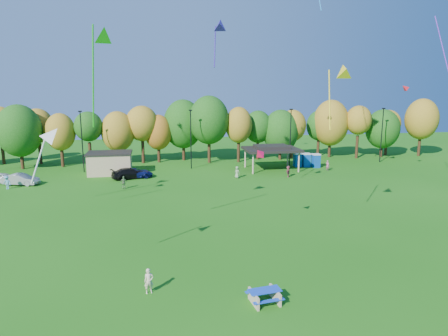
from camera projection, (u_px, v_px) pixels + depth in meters
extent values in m
plane|color=#19600F|center=(222.00, 303.00, 23.19)|extent=(160.00, 160.00, 0.00)
cylinder|color=black|center=(3.00, 152.00, 65.24)|extent=(0.50, 0.50, 4.12)
ellipsoid|color=olive|center=(0.00, 122.00, 64.29)|extent=(4.78, 4.78, 5.18)
cylinder|color=black|center=(22.00, 158.00, 61.46)|extent=(0.50, 0.50, 3.56)
ellipsoid|color=#144C0F|center=(19.00, 131.00, 60.64)|extent=(6.62, 6.62, 8.00)
cylinder|color=black|center=(40.00, 152.00, 65.62)|extent=(0.50, 0.50, 3.79)
ellipsoid|color=olive|center=(38.00, 126.00, 64.76)|extent=(4.94, 4.94, 5.58)
cylinder|color=black|center=(62.00, 156.00, 63.24)|extent=(0.50, 0.50, 3.34)
ellipsoid|color=olive|center=(60.00, 132.00, 62.48)|extent=(4.61, 4.61, 5.88)
cylinder|color=black|center=(90.00, 154.00, 63.77)|extent=(0.50, 0.50, 3.82)
ellipsoid|color=#144C0F|center=(88.00, 126.00, 62.90)|extent=(4.43, 4.43, 4.73)
cylinder|color=black|center=(119.00, 155.00, 65.21)|extent=(0.50, 0.50, 3.25)
ellipsoid|color=olive|center=(118.00, 131.00, 64.47)|extent=(5.33, 5.33, 6.53)
cylinder|color=black|center=(143.00, 151.00, 66.35)|extent=(0.50, 0.50, 3.96)
ellipsoid|color=olive|center=(142.00, 123.00, 65.44)|extent=(5.31, 5.31, 5.82)
cylinder|color=black|center=(159.00, 153.00, 67.15)|extent=(0.50, 0.50, 3.05)
ellipsoid|color=#995914|center=(158.00, 132.00, 66.45)|extent=(4.54, 4.54, 5.87)
cylinder|color=black|center=(184.00, 149.00, 68.95)|extent=(0.50, 0.50, 3.77)
ellipsoid|color=#144C0F|center=(183.00, 124.00, 68.09)|extent=(6.69, 6.69, 8.35)
cylinder|color=black|center=(209.00, 150.00, 66.70)|extent=(0.50, 0.50, 4.28)
ellipsoid|color=#144C0F|center=(209.00, 120.00, 65.72)|extent=(6.64, 6.64, 8.01)
cylinder|color=black|center=(239.00, 151.00, 67.29)|extent=(0.50, 0.50, 3.76)
ellipsoid|color=olive|center=(239.00, 125.00, 66.43)|extent=(4.49, 4.49, 6.02)
cylinder|color=black|center=(258.00, 150.00, 69.95)|extent=(0.50, 0.50, 3.43)
ellipsoid|color=#144C0F|center=(258.00, 127.00, 69.17)|extent=(4.77, 4.77, 5.63)
cylinder|color=black|center=(280.00, 151.00, 69.83)|extent=(0.50, 0.50, 2.95)
ellipsoid|color=#144C0F|center=(281.00, 131.00, 69.15)|extent=(6.14, 6.14, 7.54)
cylinder|color=black|center=(292.00, 149.00, 70.61)|extent=(0.50, 0.50, 3.52)
ellipsoid|color=olive|center=(292.00, 126.00, 69.80)|extent=(4.78, 4.78, 5.53)
cylinder|color=black|center=(318.00, 147.00, 73.19)|extent=(0.50, 0.50, 3.39)
ellipsoid|color=#144C0F|center=(319.00, 125.00, 72.41)|extent=(4.54, 4.54, 5.46)
cylinder|color=black|center=(329.00, 147.00, 72.20)|extent=(0.50, 0.50, 3.72)
ellipsoid|color=olive|center=(331.00, 123.00, 71.35)|extent=(6.32, 6.32, 8.24)
cylinder|color=black|center=(357.00, 147.00, 71.01)|extent=(0.50, 0.50, 4.06)
ellipsoid|color=olive|center=(359.00, 120.00, 70.08)|extent=(4.50, 4.50, 5.13)
cylinder|color=black|center=(381.00, 148.00, 72.49)|extent=(0.50, 0.50, 3.05)
ellipsoid|color=#144C0F|center=(383.00, 129.00, 71.79)|extent=(5.97, 5.97, 7.05)
cylinder|color=black|center=(386.00, 146.00, 74.26)|extent=(0.50, 0.50, 3.55)
ellipsoid|color=olive|center=(388.00, 123.00, 73.45)|extent=(4.60, 4.60, 4.99)
cylinder|color=black|center=(419.00, 145.00, 73.38)|extent=(0.50, 0.50, 4.07)
ellipsoid|color=olive|center=(422.00, 119.00, 72.44)|extent=(5.83, 5.83, 7.42)
cylinder|color=black|center=(82.00, 142.00, 58.54)|extent=(0.16, 0.16, 9.00)
cube|color=black|center=(80.00, 111.00, 57.65)|extent=(0.50, 0.25, 0.18)
cylinder|color=black|center=(191.00, 140.00, 61.27)|extent=(0.16, 0.16, 9.00)
cube|color=black|center=(190.00, 110.00, 60.39)|extent=(0.50, 0.25, 0.18)
cylinder|color=black|center=(290.00, 138.00, 64.01)|extent=(0.16, 0.16, 9.00)
cube|color=black|center=(291.00, 109.00, 63.12)|extent=(0.50, 0.25, 0.18)
cylinder|color=black|center=(382.00, 136.00, 66.74)|extent=(0.16, 0.16, 9.00)
cube|color=black|center=(384.00, 108.00, 65.86)|extent=(0.50, 0.25, 0.18)
cube|color=tan|center=(110.00, 164.00, 57.88)|extent=(6.00, 4.00, 3.00)
cube|color=black|center=(109.00, 153.00, 57.56)|extent=(6.30, 4.30, 0.25)
cylinder|color=tan|center=(253.00, 164.00, 58.00)|extent=(0.24, 0.24, 3.00)
cylinder|color=tan|center=(299.00, 162.00, 59.20)|extent=(0.24, 0.24, 3.00)
cylinder|color=tan|center=(245.00, 158.00, 62.83)|extent=(0.24, 0.24, 3.00)
cylinder|color=tan|center=(288.00, 157.00, 64.03)|extent=(0.24, 0.24, 3.00)
cube|color=black|center=(272.00, 149.00, 60.69)|extent=(8.20, 6.20, 0.35)
cube|color=black|center=(272.00, 147.00, 60.61)|extent=(5.00, 3.50, 0.45)
cube|color=#0C469F|center=(298.00, 160.00, 63.51)|extent=(1.10, 1.10, 2.00)
cube|color=silver|center=(298.00, 154.00, 63.30)|extent=(1.15, 1.15, 0.18)
cube|color=#0C469F|center=(306.00, 161.00, 63.36)|extent=(1.10, 1.10, 2.00)
cube|color=silver|center=(307.00, 154.00, 63.14)|extent=(1.15, 1.15, 0.18)
cube|color=#0C469F|center=(316.00, 161.00, 62.82)|extent=(1.10, 1.10, 2.00)
cube|color=silver|center=(316.00, 154.00, 62.60)|extent=(1.15, 1.15, 0.18)
cube|color=tan|center=(254.00, 299.00, 22.98)|extent=(0.32, 1.52, 0.75)
cube|color=tan|center=(275.00, 295.00, 23.38)|extent=(0.32, 1.52, 0.75)
cube|color=blue|center=(265.00, 290.00, 23.10)|extent=(1.97, 1.02, 0.06)
cube|color=blue|center=(269.00, 301.00, 22.56)|extent=(1.90, 0.50, 0.05)
cube|color=blue|center=(260.00, 290.00, 23.77)|extent=(1.90, 0.50, 0.05)
imported|color=beige|center=(149.00, 281.00, 24.21)|extent=(0.64, 0.49, 1.57)
imported|color=silver|center=(3.00, 178.00, 52.35)|extent=(4.42, 2.65, 1.41)
imported|color=#97969B|center=(21.00, 179.00, 51.41)|extent=(4.75, 2.68, 1.48)
imported|color=#0D1553|center=(135.00, 173.00, 55.51)|extent=(5.10, 2.79, 1.36)
imported|color=black|center=(130.00, 173.00, 55.08)|extent=(5.57, 3.73, 1.50)
imported|color=#953E4F|center=(288.00, 171.00, 56.12)|extent=(1.03, 1.55, 1.60)
imported|color=#5D814F|center=(124.00, 183.00, 49.36)|extent=(1.01, 0.56, 1.63)
imported|color=#5297B5|center=(7.00, 182.00, 49.26)|extent=(1.25, 0.98, 1.69)
imported|color=#B15375|center=(327.00, 165.00, 60.42)|extent=(0.63, 0.69, 1.58)
imported|color=gray|center=(237.00, 172.00, 55.34)|extent=(0.91, 0.97, 1.66)
cone|color=#F50D47|center=(259.00, 153.00, 32.02)|extent=(1.37, 1.30, 1.10)
cone|color=#1CBB19|center=(103.00, 33.00, 27.82)|extent=(1.83, 2.13, 1.84)
cylinder|color=#1CBB19|center=(93.00, 79.00, 26.39)|extent=(0.80, 2.41, 6.61)
cone|color=yellow|center=(344.00, 70.00, 30.09)|extent=(1.68, 2.01, 1.74)
cylinder|color=yellow|center=(329.00, 100.00, 31.87)|extent=(0.54, 1.77, 4.73)
cone|color=silver|center=(52.00, 135.00, 22.33)|extent=(1.58, 1.33, 1.35)
cylinder|color=silver|center=(39.00, 158.00, 22.68)|extent=(1.11, 0.39, 2.85)
cylinder|color=#6924C3|center=(444.00, 53.00, 40.01)|extent=(1.06, 2.69, 7.55)
cone|color=red|center=(405.00, 88.00, 51.86)|extent=(1.34, 1.11, 1.18)
cone|color=#2E1A8F|center=(220.00, 24.00, 34.95)|extent=(1.59, 1.89, 1.63)
cylinder|color=#2E1A8F|center=(215.00, 47.00, 36.38)|extent=(0.45, 1.44, 3.79)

